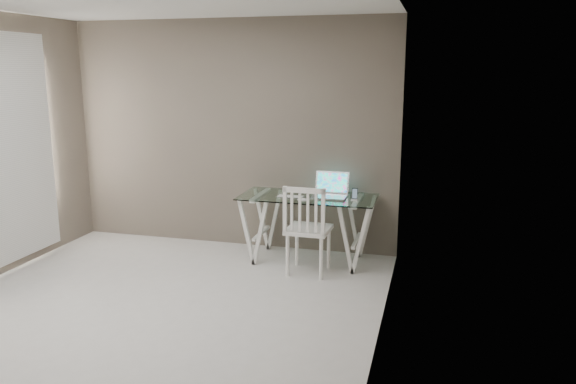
% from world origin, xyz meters
% --- Properties ---
extents(room, '(4.50, 4.52, 2.71)m').
position_xyz_m(room, '(-0.06, 0.02, 1.72)').
color(room, beige).
rests_on(room, ground).
extents(desk, '(1.50, 0.70, 0.75)m').
position_xyz_m(desk, '(1.04, 1.85, 0.38)').
color(desk, silver).
rests_on(desk, ground).
extents(chair, '(0.45, 0.45, 0.97)m').
position_xyz_m(chair, '(1.12, 1.41, 0.53)').
color(chair, white).
rests_on(chair, ground).
extents(laptop, '(0.37, 0.34, 0.26)m').
position_xyz_m(laptop, '(1.27, 1.92, 0.81)').
color(laptop, silver).
rests_on(laptop, desk).
extents(keyboard, '(0.30, 0.13, 0.01)m').
position_xyz_m(keyboard, '(0.85, 1.77, 0.75)').
color(keyboard, silver).
rests_on(keyboard, desk).
extents(mouse, '(0.12, 0.07, 0.04)m').
position_xyz_m(mouse, '(1.04, 1.59, 0.77)').
color(mouse, silver).
rests_on(mouse, desk).
extents(phone_dock, '(0.07, 0.07, 0.13)m').
position_xyz_m(phone_dock, '(1.56, 1.78, 0.78)').
color(phone_dock, white).
rests_on(phone_dock, desk).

